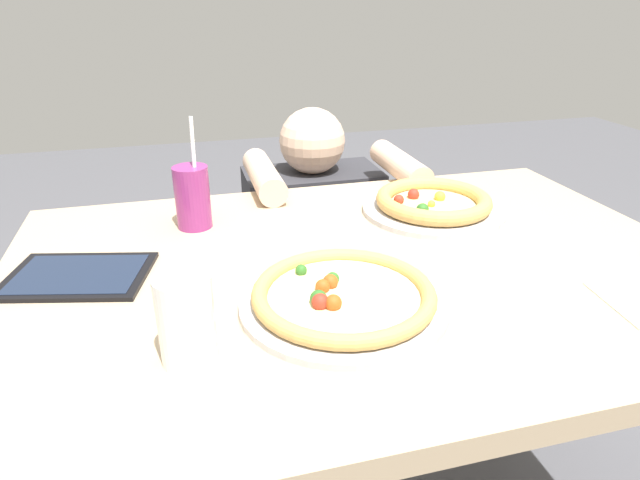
% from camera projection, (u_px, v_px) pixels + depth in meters
% --- Properties ---
extents(dining_table, '(1.30, 0.89, 0.75)m').
position_uv_depth(dining_table, '(359.00, 312.00, 1.05)').
color(dining_table, tan).
rests_on(dining_table, ground).
extents(pizza_near, '(0.33, 0.33, 0.04)m').
position_uv_depth(pizza_near, '(343.00, 297.00, 0.86)').
color(pizza_near, '#B7B7BC').
rests_on(pizza_near, dining_table).
extents(pizza_far, '(0.32, 0.32, 0.05)m').
position_uv_depth(pizza_far, '(433.00, 204.00, 1.23)').
color(pizza_far, '#B7B7BC').
rests_on(pizza_far, dining_table).
extents(drink_cup_colored, '(0.07, 0.07, 0.23)m').
position_uv_depth(drink_cup_colored, '(193.00, 197.00, 1.14)').
color(drink_cup_colored, '#8C2D72').
rests_on(drink_cup_colored, dining_table).
extents(water_cup_clear, '(0.08, 0.08, 0.13)m').
position_uv_depth(water_cup_clear, '(186.00, 318.00, 0.72)').
color(water_cup_clear, silver).
rests_on(water_cup_clear, dining_table).
extents(tablet, '(0.27, 0.22, 0.01)m').
position_uv_depth(tablet, '(78.00, 276.00, 0.96)').
color(tablet, black).
rests_on(tablet, dining_table).
extents(diner_seated, '(0.44, 0.53, 0.90)m').
position_uv_depth(diner_seated, '(314.00, 264.00, 1.77)').
color(diner_seated, '#333847').
rests_on(diner_seated, ground).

